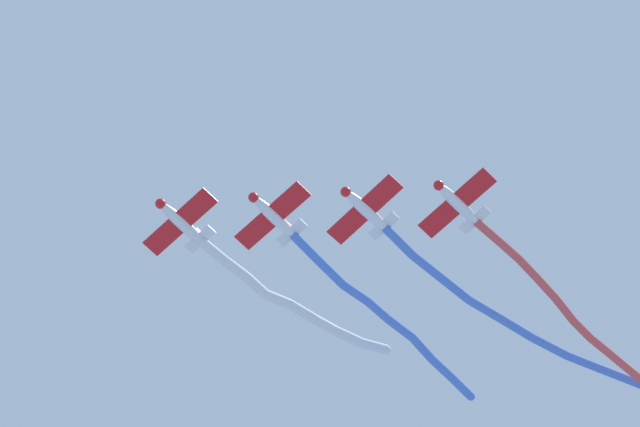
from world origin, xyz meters
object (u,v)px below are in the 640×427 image
Objects in this scene: airplane_left_wing at (273,216)px; airplane_slot at (457,203)px; airplane_lead at (181,222)px; airplane_right_wing at (365,209)px.

airplane_slot is at bearing 130.05° from airplane_left_wing.
airplane_slot reaches higher than airplane_lead.
airplane_lead is 1.01× the size of airplane_right_wing.
airplane_right_wing is at bearing 130.06° from airplane_left_wing.
airplane_left_wing is at bearing -48.04° from airplane_slot.
airplane_slot is at bearing 129.55° from airplane_lead.
airplane_right_wing is 7.54m from airplane_slot.
airplane_slot is (21.96, 5.35, 0.75)m from airplane_lead.
airplane_left_wing is 15.07m from airplane_slot.
airplane_lead is at bearing -49.96° from airplane_left_wing.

